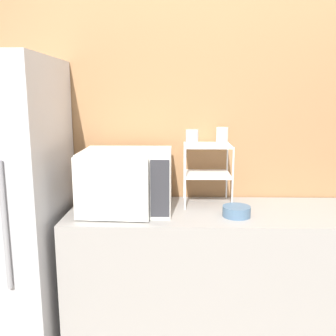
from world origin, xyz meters
The scene contains 7 objects.
wall_back centered at (0.00, 0.61, 1.30)m, with size 8.00×0.06×2.60m.
counter centered at (0.00, 0.29, 0.46)m, with size 1.82×0.57×0.91m.
microwave centered at (-0.59, 0.29, 1.08)m, with size 0.49×0.43×0.34m.
dish_rack centered at (-0.12, 0.42, 1.17)m, with size 0.28×0.25×0.36m.
glass_front_left centered at (-0.22, 0.35, 1.32)m, with size 0.07×0.07×0.09m.
glass_back_right centered at (-0.03, 0.50, 1.32)m, with size 0.07×0.07×0.09m.
bowl centered at (0.02, 0.18, 0.94)m, with size 0.15×0.15×0.06m.
Camera 1 is at (-0.31, -1.74, 1.55)m, focal length 40.00 mm.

